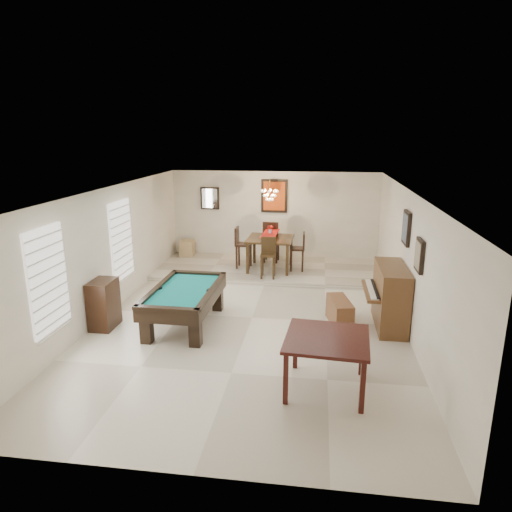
% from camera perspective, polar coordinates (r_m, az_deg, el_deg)
% --- Properties ---
extents(ground_plane, '(6.00, 9.00, 0.02)m').
position_cam_1_polar(ground_plane, '(9.44, -0.50, -7.77)').
color(ground_plane, beige).
extents(wall_back, '(6.00, 0.04, 2.60)m').
position_cam_1_polar(wall_back, '(13.37, 2.29, 4.97)').
color(wall_back, silver).
rests_on(wall_back, ground_plane).
extents(wall_front, '(6.00, 0.04, 2.60)m').
position_cam_1_polar(wall_front, '(4.90, -8.40, -13.95)').
color(wall_front, silver).
rests_on(wall_front, ground_plane).
extents(wall_left, '(0.04, 9.00, 2.60)m').
position_cam_1_polar(wall_left, '(9.89, -17.99, 0.56)').
color(wall_left, silver).
rests_on(wall_left, ground_plane).
extents(wall_right, '(0.04, 9.00, 2.60)m').
position_cam_1_polar(wall_right, '(9.09, 18.55, -0.75)').
color(wall_right, silver).
rests_on(wall_right, ground_plane).
extents(ceiling, '(6.00, 9.00, 0.04)m').
position_cam_1_polar(ceiling, '(8.75, -0.54, 8.16)').
color(ceiling, white).
rests_on(ceiling, wall_back).
extents(dining_step, '(6.00, 2.50, 0.12)m').
position_cam_1_polar(dining_step, '(12.45, 1.66, -1.67)').
color(dining_step, beige).
rests_on(dining_step, ground_plane).
extents(window_left_front, '(0.06, 1.00, 1.70)m').
position_cam_1_polar(window_left_front, '(8.00, -24.57, -2.73)').
color(window_left_front, white).
rests_on(window_left_front, wall_left).
extents(window_left_rear, '(0.06, 1.00, 1.70)m').
position_cam_1_polar(window_left_rear, '(10.38, -16.48, 1.92)').
color(window_left_rear, white).
rests_on(window_left_rear, wall_left).
extents(pool_table, '(1.21, 2.19, 0.72)m').
position_cam_1_polar(pool_table, '(9.08, -8.87, -6.37)').
color(pool_table, black).
rests_on(pool_table, ground_plane).
extents(square_table, '(1.28, 1.28, 0.82)m').
position_cam_1_polar(square_table, '(6.93, 8.75, -13.08)').
color(square_table, black).
rests_on(square_table, ground_plane).
extents(upright_piano, '(0.81, 1.45, 1.21)m').
position_cam_1_polar(upright_piano, '(9.20, 15.60, -4.87)').
color(upright_piano, brown).
rests_on(upright_piano, ground_plane).
extents(piano_bench, '(0.53, 0.96, 0.50)m').
position_cam_1_polar(piano_bench, '(9.21, 10.40, -6.88)').
color(piano_bench, brown).
rests_on(piano_bench, ground_plane).
extents(apothecary_chest, '(0.42, 0.63, 0.95)m').
position_cam_1_polar(apothecary_chest, '(9.31, -18.50, -5.72)').
color(apothecary_chest, black).
rests_on(apothecary_chest, ground_plane).
extents(dining_table, '(1.22, 1.22, 0.98)m').
position_cam_1_polar(dining_table, '(12.14, 1.77, 0.59)').
color(dining_table, black).
rests_on(dining_table, dining_step).
extents(flower_vase, '(0.16, 0.16, 0.22)m').
position_cam_1_polar(flower_vase, '(12.01, 1.79, 3.35)').
color(flower_vase, '#AC180E').
rests_on(flower_vase, dining_table).
extents(dining_chair_south, '(0.39, 0.39, 1.02)m').
position_cam_1_polar(dining_chair_south, '(11.42, 1.52, -0.27)').
color(dining_chair_south, black).
rests_on(dining_chair_south, dining_step).
extents(dining_chair_north, '(0.46, 0.46, 1.17)m').
position_cam_1_polar(dining_chair_north, '(12.85, 1.95, 1.85)').
color(dining_chair_north, black).
rests_on(dining_chair_north, dining_step).
extents(dining_chair_west, '(0.42, 0.42, 1.11)m').
position_cam_1_polar(dining_chair_west, '(12.26, -1.54, 1.05)').
color(dining_chair_west, black).
rests_on(dining_chair_west, dining_step).
extents(dining_chair_east, '(0.39, 0.39, 1.02)m').
position_cam_1_polar(dining_chair_east, '(12.08, 5.16, 0.55)').
color(dining_chair_east, black).
rests_on(dining_chair_east, dining_step).
extents(corner_bench, '(0.44, 0.53, 0.45)m').
position_cam_1_polar(corner_bench, '(13.73, -8.59, 1.00)').
color(corner_bench, tan).
rests_on(corner_bench, dining_step).
extents(chandelier, '(0.44, 0.44, 0.60)m').
position_cam_1_polar(chandelier, '(11.96, 1.71, 8.12)').
color(chandelier, '#FFE5B2').
rests_on(chandelier, ceiling).
extents(back_painting, '(0.75, 0.06, 0.95)m').
position_cam_1_polar(back_painting, '(13.24, 2.30, 7.50)').
color(back_painting, '#D84C14').
rests_on(back_painting, wall_back).
extents(back_mirror, '(0.55, 0.06, 0.65)m').
position_cam_1_polar(back_mirror, '(13.56, -5.78, 7.20)').
color(back_mirror, white).
rests_on(back_mirror, wall_back).
extents(right_picture_upper, '(0.06, 0.55, 0.65)m').
position_cam_1_polar(right_picture_upper, '(9.23, 18.29, 3.35)').
color(right_picture_upper, slate).
rests_on(right_picture_upper, wall_right).
extents(right_picture_lower, '(0.06, 0.45, 0.55)m').
position_cam_1_polar(right_picture_lower, '(8.03, 19.76, 0.06)').
color(right_picture_lower, gray).
rests_on(right_picture_lower, wall_right).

